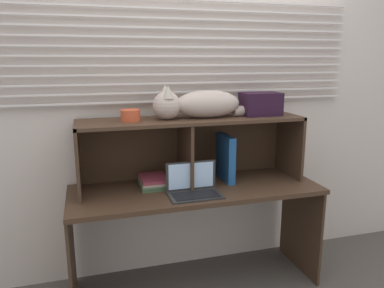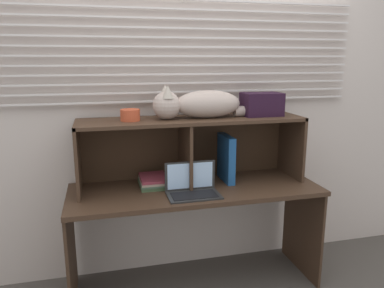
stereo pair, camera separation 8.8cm
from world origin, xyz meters
name	(u,v)px [view 2 (the right image)]	position (x,y,z in m)	size (l,w,h in m)	color
back_panel_with_blinds	(184,100)	(0.00, 0.55, 1.26)	(4.40, 0.08, 2.50)	beige
desk	(195,205)	(0.00, 0.22, 0.59)	(1.64, 0.58, 0.71)	#3F2B1E
hutch_shelf_unit	(190,137)	(-0.01, 0.35, 1.03)	(1.49, 0.37, 0.45)	#3F2B1E
cat	(198,104)	(0.04, 0.32, 1.25)	(0.78, 0.20, 0.22)	#B8A59B
laptop	(192,188)	(-0.05, 0.11, 0.76)	(0.33, 0.20, 0.20)	#272727
binder_upright	(226,158)	(0.24, 0.32, 0.87)	(0.05, 0.25, 0.32)	#1D4F8D
book_stack	(153,181)	(-0.27, 0.32, 0.75)	(0.18, 0.24, 0.07)	#4C6B45
small_basket	(130,115)	(-0.40, 0.32, 1.20)	(0.12, 0.12, 0.07)	#C04A2C
storage_box	(262,104)	(0.49, 0.32, 1.24)	(0.26, 0.17, 0.16)	black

